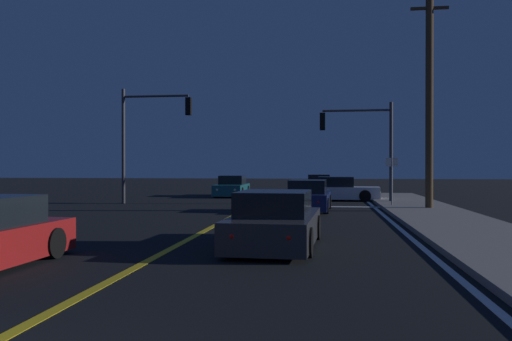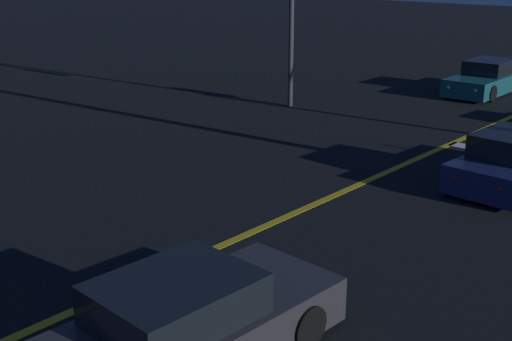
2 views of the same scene
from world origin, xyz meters
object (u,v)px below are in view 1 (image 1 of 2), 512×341
(car_distant_tail_teal, at_px, (232,187))
(car_side_waiting_black, at_px, (318,185))
(utility_pole_right, at_px, (429,89))
(traffic_signal_near_right, at_px, (364,136))
(car_following_oncoming_navy, at_px, (308,197))
(traffic_signal_far_left, at_px, (147,127))
(car_parked_curb_charcoal, at_px, (275,223))
(street_sign_corner, at_px, (392,173))
(car_lead_oncoming_white, at_px, (339,190))

(car_distant_tail_teal, bearing_deg, car_side_waiting_black, -136.87)
(car_distant_tail_teal, distance_m, utility_pole_right, 15.07)
(car_side_waiting_black, distance_m, traffic_signal_near_right, 11.66)
(car_following_oncoming_navy, xyz_separation_m, utility_pole_right, (5.16, 0.63, 4.66))
(car_side_waiting_black, height_order, traffic_signal_far_left, traffic_signal_far_left)
(car_parked_curb_charcoal, height_order, car_side_waiting_black, same)
(car_following_oncoming_navy, bearing_deg, utility_pole_right, 9.52)
(traffic_signal_far_left, relative_size, street_sign_corner, 2.51)
(car_side_waiting_black, distance_m, traffic_signal_far_left, 15.47)
(car_lead_oncoming_white, relative_size, utility_pole_right, 0.43)
(car_distant_tail_teal, height_order, car_side_waiting_black, same)
(car_distant_tail_teal, distance_m, traffic_signal_near_right, 10.19)
(car_parked_curb_charcoal, distance_m, traffic_signal_far_left, 16.16)
(car_distant_tail_teal, bearing_deg, car_lead_oncoming_white, 152.35)
(traffic_signal_far_left, bearing_deg, car_lead_oncoming_white, 20.75)
(car_parked_curb_charcoal, xyz_separation_m, street_sign_corner, (4.19, 12.26, 1.01))
(traffic_signal_far_left, bearing_deg, car_distant_tail_teal, 66.18)
(car_side_waiting_black, xyz_separation_m, traffic_signal_far_left, (-8.60, -12.42, 3.36))
(car_parked_curb_charcoal, xyz_separation_m, traffic_signal_far_left, (-7.95, 13.66, 3.36))
(traffic_signal_near_right, bearing_deg, car_following_oncoming_navy, 60.75)
(car_lead_oncoming_white, height_order, utility_pole_right, utility_pole_right)
(traffic_signal_near_right, relative_size, traffic_signal_far_left, 0.88)
(car_parked_curb_charcoal, distance_m, car_lead_oncoming_white, 17.52)
(car_distant_tail_teal, bearing_deg, traffic_signal_near_right, 143.04)
(car_lead_oncoming_white, xyz_separation_m, street_sign_corner, (2.24, -5.15, 1.01))
(car_following_oncoming_navy, xyz_separation_m, traffic_signal_near_right, (2.68, 4.78, 2.89))
(car_parked_curb_charcoal, relative_size, car_distant_tail_teal, 0.99)
(car_distant_tail_teal, bearing_deg, car_parked_curb_charcoal, 101.99)
(car_parked_curb_charcoal, height_order, traffic_signal_near_right, traffic_signal_near_right)
(traffic_signal_far_left, distance_m, street_sign_corner, 12.44)
(car_distant_tail_teal, bearing_deg, traffic_signal_far_left, 65.16)
(traffic_signal_far_left, distance_m, utility_pole_right, 13.88)
(traffic_signal_near_right, height_order, utility_pole_right, utility_pole_right)
(street_sign_corner, bearing_deg, car_following_oncoming_navy, -152.22)
(car_parked_curb_charcoal, height_order, utility_pole_right, utility_pole_right)
(car_lead_oncoming_white, bearing_deg, car_parked_curb_charcoal, -3.54)
(car_parked_curb_charcoal, bearing_deg, car_lead_oncoming_white, 86.25)
(car_distant_tail_teal, height_order, utility_pole_right, utility_pole_right)
(car_parked_curb_charcoal, bearing_deg, street_sign_corner, 73.78)
(car_lead_oncoming_white, height_order, traffic_signal_near_right, traffic_signal_near_right)
(car_parked_curb_charcoal, distance_m, utility_pole_right, 13.12)
(street_sign_corner, bearing_deg, traffic_signal_far_left, 173.42)
(car_parked_curb_charcoal, distance_m, car_side_waiting_black, 26.09)
(car_following_oncoming_navy, height_order, utility_pole_right, utility_pole_right)
(car_parked_curb_charcoal, relative_size, car_following_oncoming_navy, 1.08)
(traffic_signal_near_right, bearing_deg, car_lead_oncoming_white, -63.73)
(utility_pole_right, bearing_deg, car_following_oncoming_navy, -173.00)
(car_parked_curb_charcoal, distance_m, car_following_oncoming_navy, 10.29)
(car_side_waiting_black, relative_size, traffic_signal_far_left, 0.80)
(utility_pole_right, bearing_deg, street_sign_corner, 136.11)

